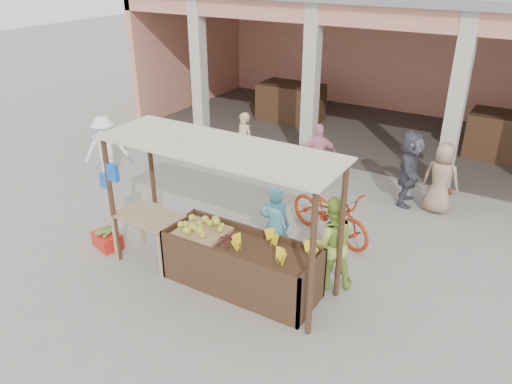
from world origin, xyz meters
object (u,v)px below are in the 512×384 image
Objects in this scene: side_table at (149,221)px; red_crate at (107,240)px; fruit_stall at (241,266)px; vendor_green at (332,240)px; vendor_blue at (275,223)px; motorcycle at (330,212)px.

side_table is 2.17× the size of red_crate.
vendor_green is (1.22, 0.82, 0.46)m from fruit_stall.
fruit_stall is 1.02m from vendor_blue.
fruit_stall is at bearing 8.70° from side_table.
motorcycle is at bearing 75.11° from fruit_stall.
vendor_green reaches higher than fruit_stall.
side_table is 2.22m from vendor_blue.
fruit_stall is 1.27× the size of motorcycle.
side_table reaches higher than red_crate.
vendor_green reaches higher than red_crate.
red_crate is 4.27m from motorcycle.
side_table is (-1.84, -0.14, 0.38)m from fruit_stall.
motorcycle is (-0.62, 1.43, -0.32)m from vendor_green.
fruit_stall is 1.54m from vendor_green.
motorcycle reaches higher than side_table.
vendor_blue reaches higher than side_table.
vendor_blue is at bearing 38.98° from red_crate.
red_crate is at bearing -169.64° from side_table.
fruit_stall is at bearing -174.62° from motorcycle.
side_table is at bearing 7.31° from vendor_blue.
vendor_blue is at bearing 83.73° from fruit_stall.
red_crate is 0.32× the size of vendor_green.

